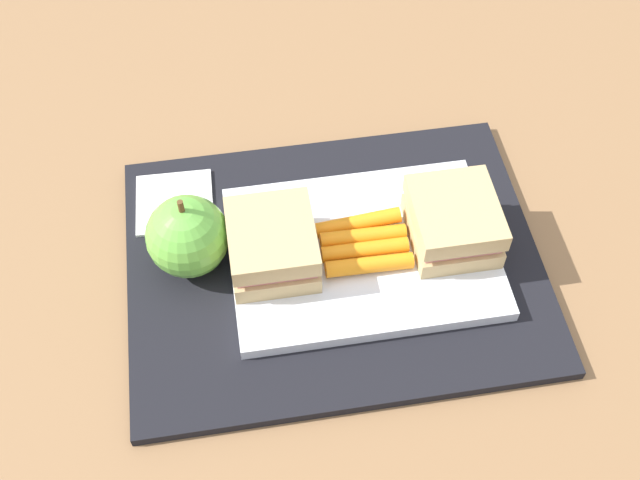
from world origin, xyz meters
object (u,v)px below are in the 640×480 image
sandwich_half_left (453,221)px  sandwich_half_right (272,245)px  paper_napkin (174,202)px  carrot_sticks_bundle (364,243)px  apple (188,236)px  food_tray (362,252)px

sandwich_half_left → sandwich_half_right: 0.16m
sandwich_half_right → paper_napkin: sandwich_half_right is taller
sandwich_half_left → carrot_sticks_bundle: bearing=0.0°
carrot_sticks_bundle → apple: bearing=-7.3°
sandwich_half_left → carrot_sticks_bundle: (0.08, 0.00, -0.01)m
paper_napkin → sandwich_half_left: bearing=160.2°
sandwich_half_right → paper_napkin: size_ratio=1.14×
sandwich_half_left → carrot_sticks_bundle: 0.08m
sandwich_half_right → carrot_sticks_bundle: bearing=180.0°
carrot_sticks_bundle → paper_napkin: size_ratio=1.10×
food_tray → carrot_sticks_bundle: carrot_sticks_bundle is taller
sandwich_half_left → apple: bearing=-4.8°
food_tray → sandwich_half_left: size_ratio=2.88×
food_tray → sandwich_half_left: sandwich_half_left is taller
food_tray → apple: apple is taller
sandwich_half_right → apple: (0.07, -0.02, 0.00)m
sandwich_half_right → apple: bearing=-15.3°
sandwich_half_right → sandwich_half_left: bearing=180.0°
apple → paper_napkin: (0.01, -0.07, -0.03)m
sandwich_half_right → apple: size_ratio=0.98×
food_tray → sandwich_half_left: (-0.08, 0.00, 0.03)m
carrot_sticks_bundle → paper_napkin: bearing=-28.0°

